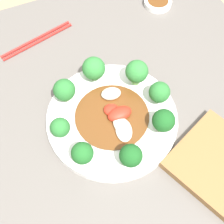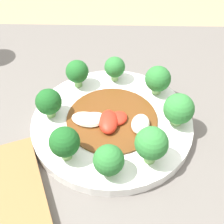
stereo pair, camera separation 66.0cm
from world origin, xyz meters
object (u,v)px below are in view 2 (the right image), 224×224
plate (112,123)px  stirfry_center (111,120)px  broccoli_south (115,67)px  broccoli_north (109,160)px  broccoli_northwest (152,144)px  broccoli_southwest (158,79)px  broccoli_southeast (77,72)px  broccoli_northeast (65,142)px  broccoli_east (49,102)px  broccoli_west (179,109)px

plate → stirfry_center: stirfry_center is taller
plate → broccoli_south: (-0.00, -0.12, 0.04)m
broccoli_north → broccoli_northwest: (-0.07, -0.03, 0.01)m
broccoli_southwest → broccoli_north: (0.09, 0.19, -0.00)m
plate → broccoli_north: 0.12m
broccoli_southeast → broccoli_northeast: 0.18m
broccoli_east → broccoli_northwest: 0.20m
plate → broccoli_northeast: 0.12m
broccoli_southeast → broccoli_northwest: 0.23m
broccoli_southeast → broccoli_north: (-0.07, 0.21, -0.00)m
stirfry_center → broccoli_southwest: bearing=-136.4°
broccoli_southeast → broccoli_southwest: bearing=173.6°
broccoli_northwest → broccoli_south: broccoli_northwest is taller
broccoli_west → broccoli_northwest: 0.10m
broccoli_south → broccoli_northeast: bearing=69.8°
stirfry_center → broccoli_northwest: bearing=128.4°
broccoli_northwest → stirfry_center: bearing=-51.6°
broccoli_north → broccoli_south: broccoli_north is taller
broccoli_east → plate: bearing=175.3°
broccoli_southwest → stirfry_center: bearing=43.6°
broccoli_northeast → plate: bearing=-129.9°
broccoli_east → stirfry_center: size_ratio=0.35×
broccoli_west → broccoli_northeast: same height
broccoli_south → broccoli_northwest: bearing=106.2°
broccoli_west → broccoli_southwest: 0.09m
broccoli_southeast → broccoli_north: bearing=108.2°
broccoli_east → broccoli_south: 0.16m
broccoli_north → broccoli_east: (0.11, -0.13, 0.00)m
broccoli_northeast → broccoli_west: bearing=-156.7°
plate → broccoli_southeast: (0.07, -0.10, 0.05)m
broccoli_southwest → plate: bearing=41.8°
broccoli_southeast → broccoli_northwest: broccoli_northwest is taller
broccoli_east → broccoli_northeast: broccoli_northeast is taller
broccoli_southeast → broccoli_east: broccoli_southeast is taller
broccoli_southeast → broccoli_south: broccoli_southeast is taller
broccoli_west → broccoli_southwest: bearing=-70.3°
broccoli_north → plate: bearing=-91.1°
broccoli_south → plate: bearing=88.6°
broccoli_north → broccoli_south: bearing=-91.3°
broccoli_northwest → broccoli_south: (0.06, -0.21, -0.01)m
broccoli_north → stirfry_center: bearing=-89.9°
broccoli_west → broccoli_southwest: size_ratio=1.04×
broccoli_southwest → broccoli_northeast: bearing=45.9°
broccoli_south → broccoli_east: bearing=42.7°
broccoli_north → broccoli_northwest: broccoli_northwest is taller
broccoli_west → broccoli_east: size_ratio=1.09×
broccoli_northwest → broccoli_northeast: (0.14, -0.00, -0.00)m
broccoli_north → broccoli_northeast: size_ratio=0.89×
broccoli_southeast → broccoli_east: size_ratio=1.03×
broccoli_northeast → broccoli_south: 0.22m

